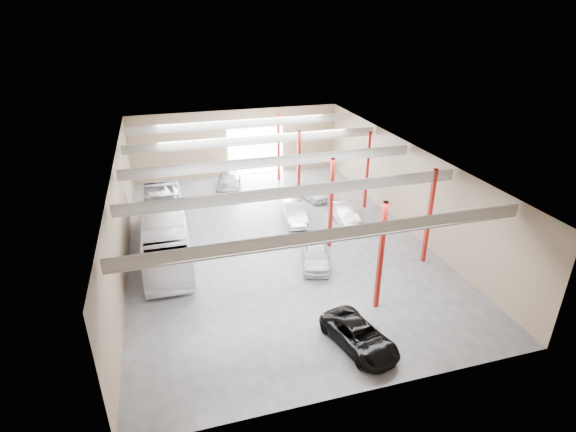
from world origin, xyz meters
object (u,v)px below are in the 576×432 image
car_row_b (294,212)px  car_right_far (312,192)px  black_sedan (359,336)px  car_right_near (344,212)px  car_row_c (229,182)px  coach_bus (165,230)px  car_row_a (316,254)px

car_row_b → car_right_far: bearing=62.3°
black_sedan → car_right_near: bearing=56.5°
car_row_b → car_row_c: 9.71m
coach_bus → car_right_near: bearing=5.9°
car_row_c → car_right_near: bearing=-36.3°
car_row_a → coach_bus: bearing=171.4°
car_row_a → car_row_c: size_ratio=0.84×
car_row_a → car_right_near: size_ratio=1.01×
car_row_a → car_right_near: bearing=69.7°
coach_bus → car_right_near: coach_bus is taller
coach_bus → car_row_c: (6.47, 11.27, -1.02)m
black_sedan → car_row_c: bearing=82.9°
black_sedan → car_row_b: 16.04m
black_sedan → car_row_c: size_ratio=0.89×
black_sedan → car_row_a: bearing=72.1°
coach_bus → car_row_b: bearing=13.3°
car_row_b → car_right_near: car_row_b is taller
car_row_b → car_row_c: size_ratio=0.86×
car_row_b → car_right_far: size_ratio=1.17×
coach_bus → black_sedan: size_ratio=2.66×
car_row_a → car_right_near: car_row_a is taller
car_right_far → car_row_b: bearing=-140.5°
coach_bus → black_sedan: coach_bus is taller
black_sedan → car_row_b: bearing=71.7°
car_row_c → car_right_far: car_row_c is taller
coach_bus → car_right_near: size_ratio=2.82×
coach_bus → car_row_b: (10.69, 2.51, -1.04)m
car_row_b → car_right_near: (4.11, -1.00, -0.02)m
coach_bus → car_right_far: 15.29m
black_sedan → car_right_far: bearing=64.2°
coach_bus → car_row_b: coach_bus is taller
coach_bus → black_sedan: 16.53m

